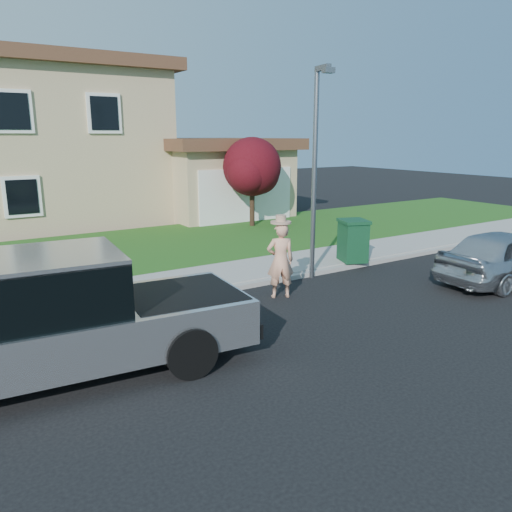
{
  "coord_description": "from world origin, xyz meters",
  "views": [
    {
      "loc": [
        -4.79,
        -7.47,
        3.78
      ],
      "look_at": [
        0.93,
        1.49,
        1.2
      ],
      "focal_mm": 35.0,
      "sensor_mm": 36.0,
      "label": 1
    }
  ],
  "objects_px": {
    "woman": "(280,259)",
    "sedan": "(507,256)",
    "ornamental_tree": "(253,170)",
    "street_lamp": "(316,162)",
    "pickup_truck": "(58,321)",
    "trash_bin": "(353,240)"
  },
  "relations": [
    {
      "from": "ornamental_tree",
      "to": "street_lamp",
      "type": "distance_m",
      "value": 7.81
    },
    {
      "from": "pickup_truck",
      "to": "street_lamp",
      "type": "distance_m",
      "value": 7.66
    },
    {
      "from": "woman",
      "to": "ornamental_tree",
      "type": "xyz_separation_m",
      "value": [
        4.37,
        8.16,
        1.48
      ]
    },
    {
      "from": "woman",
      "to": "trash_bin",
      "type": "distance_m",
      "value": 3.74
    },
    {
      "from": "ornamental_tree",
      "to": "street_lamp",
      "type": "xyz_separation_m",
      "value": [
        -2.67,
        -7.3,
        0.68
      ]
    },
    {
      "from": "pickup_truck",
      "to": "street_lamp",
      "type": "height_order",
      "value": "street_lamp"
    },
    {
      "from": "pickup_truck",
      "to": "street_lamp",
      "type": "xyz_separation_m",
      "value": [
        6.98,
        2.29,
        2.15
      ]
    },
    {
      "from": "woman",
      "to": "street_lamp",
      "type": "xyz_separation_m",
      "value": [
        1.7,
        0.86,
        2.16
      ]
    },
    {
      "from": "ornamental_tree",
      "to": "trash_bin",
      "type": "xyz_separation_m",
      "value": [
        -0.85,
        -6.89,
        -1.64
      ]
    },
    {
      "from": "woman",
      "to": "street_lamp",
      "type": "relative_size",
      "value": 0.37
    },
    {
      "from": "sedan",
      "to": "pickup_truck",
      "type": "bearing_deg",
      "value": 87.46
    },
    {
      "from": "pickup_truck",
      "to": "woman",
      "type": "height_order",
      "value": "pickup_truck"
    },
    {
      "from": "street_lamp",
      "to": "sedan",
      "type": "bearing_deg",
      "value": -27.74
    },
    {
      "from": "woman",
      "to": "trash_bin",
      "type": "relative_size",
      "value": 1.61
    },
    {
      "from": "sedan",
      "to": "street_lamp",
      "type": "bearing_deg",
      "value": 54.17
    },
    {
      "from": "pickup_truck",
      "to": "trash_bin",
      "type": "distance_m",
      "value": 9.21
    },
    {
      "from": "pickup_truck",
      "to": "sedan",
      "type": "relative_size",
      "value": 1.52
    },
    {
      "from": "pickup_truck",
      "to": "woman",
      "type": "distance_m",
      "value": 5.47
    },
    {
      "from": "woman",
      "to": "sedan",
      "type": "xyz_separation_m",
      "value": [
        5.7,
        -2.18,
        -0.23
      ]
    },
    {
      "from": "street_lamp",
      "to": "pickup_truck",
      "type": "bearing_deg",
      "value": -152.42
    },
    {
      "from": "pickup_truck",
      "to": "ornamental_tree",
      "type": "height_order",
      "value": "ornamental_tree"
    },
    {
      "from": "pickup_truck",
      "to": "woman",
      "type": "xyz_separation_m",
      "value": [
        5.28,
        1.43,
        -0.01
      ]
    }
  ]
}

